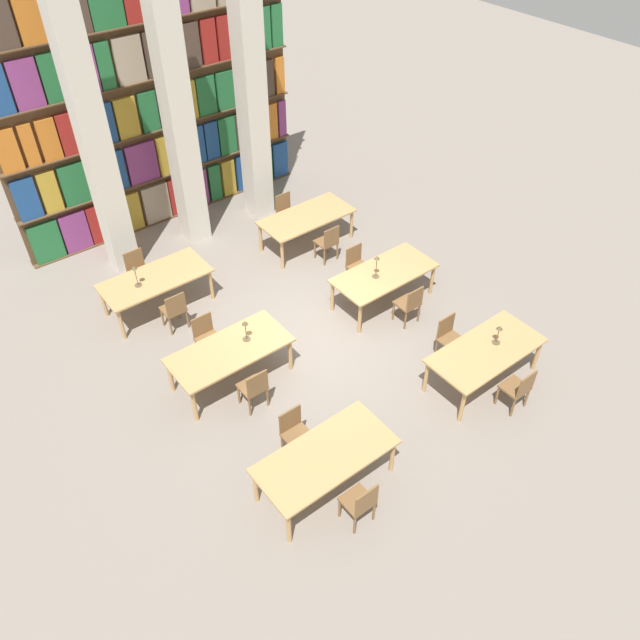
{
  "coord_description": "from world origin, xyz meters",
  "views": [
    {
      "loc": [
        -5.17,
        -6.94,
        8.24
      ],
      "look_at": [
        0.0,
        -0.26,
        0.67
      ],
      "focal_mm": 35.0,
      "sensor_mm": 36.0,
      "label": 1
    }
  ],
  "objects_px": {
    "reading_table_5": "(306,219)",
    "chair_10": "(328,242)",
    "reading_table_1": "(486,353)",
    "chair_8": "(174,309)",
    "desk_lamp_0": "(499,332)",
    "chair_4": "(254,387)",
    "reading_table_0": "(326,458)",
    "chair_7": "(357,265)",
    "reading_table_3": "(384,275)",
    "chair_9": "(138,270)",
    "desk_lamp_3": "(135,272)",
    "pillar_right": "(251,90)",
    "chair_1": "(295,432)",
    "desk_lamp_2": "(377,263)",
    "reading_table_2": "(230,352)",
    "chair_11": "(286,211)",
    "desk_lamp_1": "(245,327)",
    "chair_6": "(410,303)",
    "chair_0": "(360,502)",
    "chair_5": "(207,336)",
    "chair_3": "(449,337)",
    "reading_table_4": "(155,280)",
    "pillar_left": "(92,135)",
    "pillar_center": "(177,111)",
    "chair_2": "(518,388)"
  },
  "relations": [
    {
      "from": "reading_table_5",
      "to": "chair_10",
      "type": "distance_m",
      "value": 0.81
    },
    {
      "from": "reading_table_1",
      "to": "chair_8",
      "type": "distance_m",
      "value": 5.79
    },
    {
      "from": "desk_lamp_0",
      "to": "chair_4",
      "type": "distance_m",
      "value": 4.25
    },
    {
      "from": "reading_table_5",
      "to": "reading_table_0",
      "type": "bearing_deg",
      "value": -124.37
    },
    {
      "from": "reading_table_5",
      "to": "chair_7",
      "type": "bearing_deg",
      "value": -91.47
    },
    {
      "from": "reading_table_0",
      "to": "reading_table_3",
      "type": "height_order",
      "value": "same"
    },
    {
      "from": "chair_9",
      "to": "desk_lamp_3",
      "type": "height_order",
      "value": "desk_lamp_3"
    },
    {
      "from": "reading_table_5",
      "to": "pillar_right",
      "type": "bearing_deg",
      "value": 91.78
    },
    {
      "from": "chair_1",
      "to": "chair_7",
      "type": "height_order",
      "value": "same"
    },
    {
      "from": "reading_table_3",
      "to": "desk_lamp_2",
      "type": "distance_m",
      "value": 0.47
    },
    {
      "from": "reading_table_2",
      "to": "chair_11",
      "type": "relative_size",
      "value": 2.37
    },
    {
      "from": "desk_lamp_1",
      "to": "chair_6",
      "type": "relative_size",
      "value": 0.48
    },
    {
      "from": "chair_6",
      "to": "chair_7",
      "type": "height_order",
      "value": "same"
    },
    {
      "from": "chair_0",
      "to": "chair_9",
      "type": "bearing_deg",
      "value": 90.81
    },
    {
      "from": "chair_0",
      "to": "chair_8",
      "type": "bearing_deg",
      "value": 91.04
    },
    {
      "from": "chair_5",
      "to": "desk_lamp_2",
      "type": "bearing_deg",
      "value": 166.48
    },
    {
      "from": "chair_3",
      "to": "reading_table_4",
      "type": "distance_m",
      "value": 5.75
    },
    {
      "from": "chair_5",
      "to": "chair_6",
      "type": "bearing_deg",
      "value": 155.97
    },
    {
      "from": "chair_3",
      "to": "chair_0",
      "type": "bearing_deg",
      "value": 24.54
    },
    {
      "from": "reading_table_1",
      "to": "reading_table_4",
      "type": "distance_m",
      "value": 6.4
    },
    {
      "from": "pillar_left",
      "to": "chair_10",
      "type": "relative_size",
      "value": 6.77
    },
    {
      "from": "chair_3",
      "to": "desk_lamp_1",
      "type": "distance_m",
      "value": 3.68
    },
    {
      "from": "reading_table_3",
      "to": "chair_8",
      "type": "bearing_deg",
      "value": 153.51
    },
    {
      "from": "chair_7",
      "to": "desk_lamp_2",
      "type": "xyz_separation_m",
      "value": [
        -0.2,
        -0.78,
        0.6
      ]
    },
    {
      "from": "desk_lamp_0",
      "to": "desk_lamp_2",
      "type": "xyz_separation_m",
      "value": [
        -0.41,
        2.67,
        0.08
      ]
    },
    {
      "from": "reading_table_0",
      "to": "desk_lamp_3",
      "type": "distance_m",
      "value": 5.33
    },
    {
      "from": "reading_table_1",
      "to": "chair_6",
      "type": "height_order",
      "value": "chair_6"
    },
    {
      "from": "chair_5",
      "to": "chair_11",
      "type": "height_order",
      "value": "same"
    },
    {
      "from": "reading_table_2",
      "to": "reading_table_3",
      "type": "bearing_deg",
      "value": -0.35
    },
    {
      "from": "desk_lamp_3",
      "to": "chair_11",
      "type": "relative_size",
      "value": 0.53
    },
    {
      "from": "desk_lamp_3",
      "to": "chair_3",
      "type": "bearing_deg",
      "value": -49.02
    },
    {
      "from": "pillar_center",
      "to": "reading_table_2",
      "type": "height_order",
      "value": "pillar_center"
    },
    {
      "from": "chair_4",
      "to": "chair_1",
      "type": "bearing_deg",
      "value": -90.46
    },
    {
      "from": "reading_table_2",
      "to": "chair_4",
      "type": "bearing_deg",
      "value": -92.03
    },
    {
      "from": "pillar_center",
      "to": "desk_lamp_1",
      "type": "xyz_separation_m",
      "value": [
        -1.37,
        -4.4,
        -1.97
      ]
    },
    {
      "from": "desk_lamp_2",
      "to": "chair_10",
      "type": "height_order",
      "value": "desk_lamp_2"
    },
    {
      "from": "reading_table_4",
      "to": "chair_11",
      "type": "xyz_separation_m",
      "value": [
        3.67,
        0.75,
        -0.19
      ]
    },
    {
      "from": "reading_table_4",
      "to": "chair_8",
      "type": "bearing_deg",
      "value": -92.26
    },
    {
      "from": "chair_2",
      "to": "pillar_center",
      "type": "bearing_deg",
      "value": 102.12
    },
    {
      "from": "chair_9",
      "to": "chair_0",
      "type": "bearing_deg",
      "value": 90.81
    },
    {
      "from": "chair_8",
      "to": "reading_table_5",
      "type": "bearing_deg",
      "value": 11.39
    },
    {
      "from": "reading_table_2",
      "to": "chair_11",
      "type": "distance_m",
      "value": 4.9
    },
    {
      "from": "chair_6",
      "to": "reading_table_4",
      "type": "xyz_separation_m",
      "value": [
        -3.63,
        3.4,
        0.19
      ]
    },
    {
      "from": "chair_7",
      "to": "chair_8",
      "type": "height_order",
      "value": "same"
    },
    {
      "from": "desk_lamp_0",
      "to": "chair_4",
      "type": "xyz_separation_m",
      "value": [
        -3.76,
        1.91,
        -0.53
      ]
    },
    {
      "from": "pillar_right",
      "to": "chair_2",
      "type": "distance_m",
      "value": 8.3
    },
    {
      "from": "pillar_center",
      "to": "chair_7",
      "type": "height_order",
      "value": "pillar_center"
    },
    {
      "from": "pillar_center",
      "to": "chair_0",
      "type": "xyz_separation_m",
      "value": [
        -1.77,
        -7.94,
        -2.52
      ]
    },
    {
      "from": "reading_table_0",
      "to": "reading_table_2",
      "type": "distance_m",
      "value": 2.73
    },
    {
      "from": "chair_2",
      "to": "chair_3",
      "type": "xyz_separation_m",
      "value": [
        0.0,
        1.56,
        0.0
      ]
    }
  ]
}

